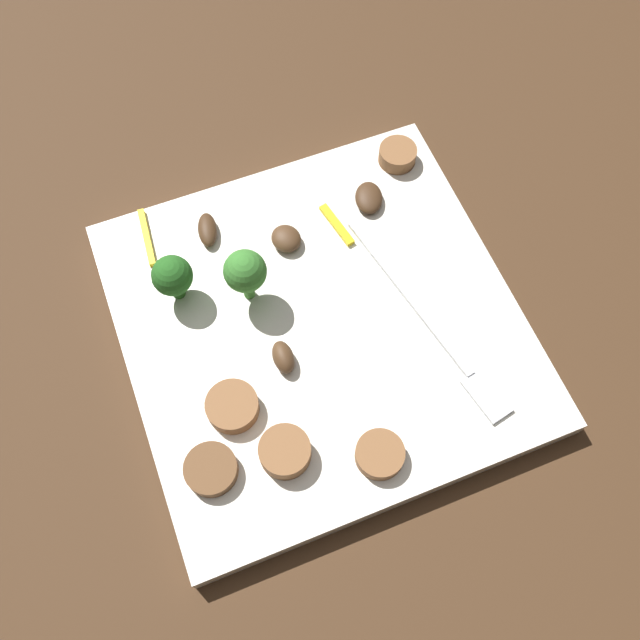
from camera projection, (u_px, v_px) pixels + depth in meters
name	position (u px, v px, depth m)	size (l,w,h in m)	color
ground_plane	(320.00, 330.00, 0.51)	(1.40, 1.40, 0.00)	#422B19
plate	(320.00, 325.00, 0.50)	(0.27, 0.27, 0.02)	white
fork	(435.00, 330.00, 0.49)	(0.18, 0.05, 0.00)	silver
broccoli_floret_0	(172.00, 276.00, 0.48)	(0.03, 0.03, 0.04)	#296420
broccoli_floret_1	(245.00, 272.00, 0.47)	(0.03, 0.03, 0.05)	#408630
sausage_slice_0	(285.00, 452.00, 0.45)	(0.03, 0.03, 0.01)	brown
sausage_slice_1	(232.00, 407.00, 0.46)	(0.04, 0.04, 0.01)	brown
sausage_slice_2	(397.00, 155.00, 0.55)	(0.03, 0.03, 0.01)	brown
sausage_slice_3	(211.00, 469.00, 0.44)	(0.03, 0.03, 0.01)	brown
sausage_slice_4	(376.00, 456.00, 0.45)	(0.03, 0.03, 0.01)	brown
mushroom_0	(369.00, 198.00, 0.53)	(0.03, 0.02, 0.01)	#422B19
mushroom_1	(285.00, 239.00, 0.51)	(0.02, 0.02, 0.01)	#4C331E
mushroom_2	(207.00, 230.00, 0.52)	(0.03, 0.01, 0.01)	#422B19
mushroom_3	(283.00, 357.00, 0.47)	(0.02, 0.01, 0.01)	#4C331E
pepper_strip_0	(147.00, 238.00, 0.52)	(0.05, 0.00, 0.00)	yellow
pepper_strip_1	(337.00, 225.00, 0.52)	(0.04, 0.01, 0.00)	yellow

